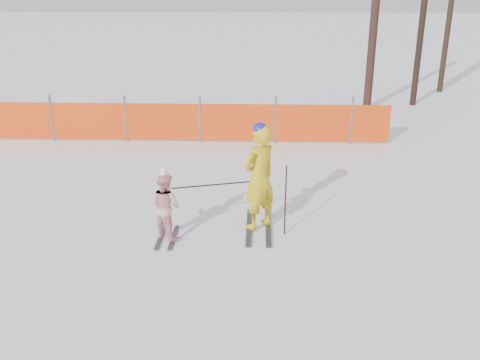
# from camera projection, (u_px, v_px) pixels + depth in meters

# --- Properties ---
(ground) EXTENTS (120.00, 120.00, 0.00)m
(ground) POSITION_uv_depth(u_px,v_px,m) (239.00, 247.00, 8.85)
(ground) COLOR white
(ground) RESTS_ON ground
(adult) EXTENTS (0.80, 1.45, 1.95)m
(adult) POSITION_uv_depth(u_px,v_px,m) (259.00, 177.00, 9.15)
(adult) COLOR black
(adult) RESTS_ON ground
(child) EXTENTS (0.71, 0.90, 1.34)m
(child) POSITION_uv_depth(u_px,v_px,m) (165.00, 205.00, 8.93)
(child) COLOR black
(child) RESTS_ON ground
(ski_poles) EXTENTS (1.91, 0.39, 1.26)m
(ski_poles) POSITION_uv_depth(u_px,v_px,m) (248.00, 192.00, 9.04)
(ski_poles) COLOR black
(ski_poles) RESTS_ON ground
(safety_fence) EXTENTS (17.04, 0.06, 1.25)m
(safety_fence) POSITION_uv_depth(u_px,v_px,m) (69.00, 121.00, 14.34)
(safety_fence) COLOR #595960
(safety_fence) RESTS_ON ground
(tree_trunks) EXTENTS (3.57, 3.13, 6.54)m
(tree_trunks) POSITION_uv_depth(u_px,v_px,m) (409.00, 11.00, 17.75)
(tree_trunks) COLOR #311C16
(tree_trunks) RESTS_ON ground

